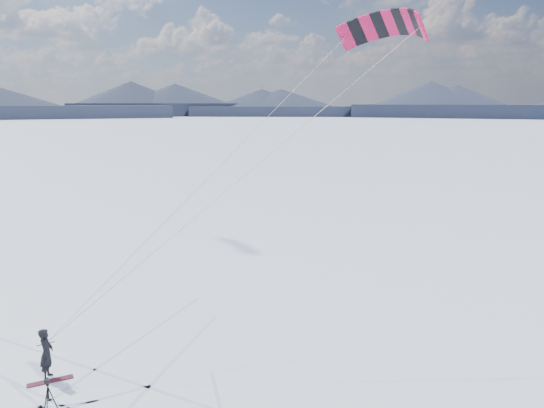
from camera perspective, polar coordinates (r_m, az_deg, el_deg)
name	(u,v)px	position (r m, az deg, el deg)	size (l,w,h in m)	color
horizon_hills	(61,274)	(14.06, -21.77, -7.00)	(704.00, 705.94, 10.32)	black
snowkiter	(49,378)	(19.21, -22.90, -16.82)	(0.61, 0.40, 1.66)	black
snowboard	(50,381)	(18.94, -22.75, -17.16)	(1.37, 0.26, 0.04)	maroon
tripod	(49,396)	(16.24, -22.90, -18.53)	(0.64, 0.68, 1.41)	black
power_kite	(384,29)	(24.96, 11.91, 17.92)	(15.43, 7.04, 11.50)	#CE0F45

